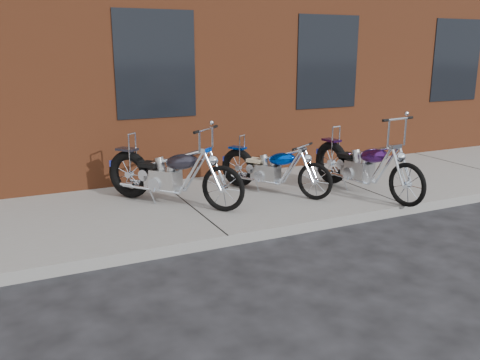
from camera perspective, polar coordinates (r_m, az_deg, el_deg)
ground at (r=6.58m, az=-1.32°, el=-7.48°), size 120.00×120.00×0.00m
sidewalk at (r=7.86m, az=-5.78°, el=-3.23°), size 22.00×3.00×0.15m
chopper_purple at (r=8.53m, az=13.70°, el=1.32°), size 0.60×2.34×1.32m
chopper_blue at (r=8.36m, az=3.62°, el=1.09°), size 1.16×1.82×0.90m
chopper_third at (r=7.79m, az=-7.81°, el=0.41°), size 1.61×1.91×1.22m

